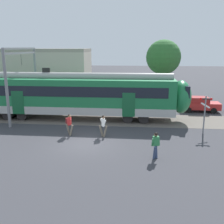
% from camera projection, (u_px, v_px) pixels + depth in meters
% --- Properties ---
extents(ground_plane, '(160.00, 160.00, 0.00)m').
position_uv_depth(ground_plane, '(85.00, 144.00, 18.31)').
color(ground_plane, '#38383D').
extents(pedestrian_red, '(0.64, 0.53, 1.67)m').
position_uv_depth(pedestrian_red, '(69.00, 123.00, 19.82)').
color(pedestrian_red, '#6B6051').
rests_on(pedestrian_red, ground).
extents(pedestrian_white, '(0.70, 0.53, 1.67)m').
position_uv_depth(pedestrian_white, '(103.00, 124.00, 19.53)').
color(pedestrian_white, '#6B6051').
rests_on(pedestrian_white, ground).
extents(pedestrian_green, '(0.54, 0.69, 1.67)m').
position_uv_depth(pedestrian_green, '(156.00, 144.00, 15.62)').
color(pedestrian_green, navy).
rests_on(pedestrian_green, ground).
extents(parked_car_red, '(4.05, 1.86, 1.54)m').
position_uv_depth(parked_car_red, '(200.00, 104.00, 27.33)').
color(parked_car_red, '#B22323').
rests_on(parked_car_red, ground).
extents(catenary_gantry, '(0.24, 6.64, 6.53)m').
position_uv_depth(catenary_gantry, '(22.00, 72.00, 24.22)').
color(catenary_gantry, gray).
rests_on(catenary_gantry, ground).
extents(crossing_signal, '(0.96, 0.22, 3.00)m').
position_uv_depth(crossing_signal, '(205.00, 108.00, 20.02)').
color(crossing_signal, gray).
rests_on(crossing_signal, ground).
extents(background_building, '(17.57, 5.00, 9.20)m').
position_uv_depth(background_building, '(20.00, 74.00, 33.12)').
color(background_building, '#B2A899').
rests_on(background_building, ground).
extents(street_tree_right, '(4.22, 4.22, 7.49)m').
position_uv_depth(street_tree_right, '(163.00, 57.00, 31.90)').
color(street_tree_right, brown).
rests_on(street_tree_right, ground).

